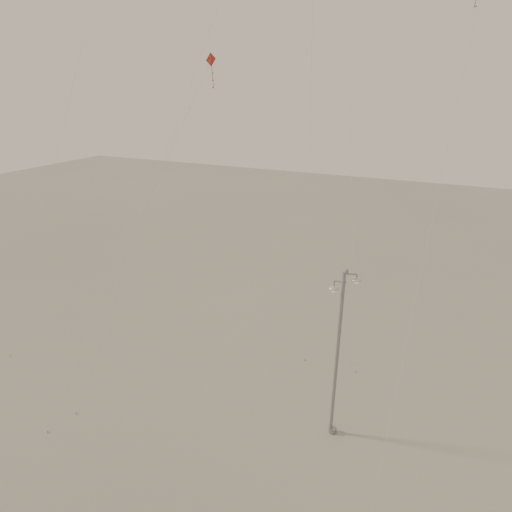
% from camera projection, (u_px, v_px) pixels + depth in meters
% --- Properties ---
extents(ground, '(160.00, 160.00, 0.00)m').
position_uv_depth(ground, '(199.00, 442.00, 27.00)').
color(ground, '#9D9482').
rests_on(ground, ground).
extents(street_lamp, '(1.57, 0.79, 9.76)m').
position_uv_depth(street_lamp, '(338.00, 350.00, 25.99)').
color(street_lamp, gray).
rests_on(street_lamp, ground).
extents(kite_1, '(5.07, 15.68, 30.47)m').
position_uv_depth(kite_1, '(219.00, 5.00, 29.96)').
color(kite_1, '#322B2A').
rests_on(kite_1, ground).
extents(kite_3, '(5.64, 10.30, 19.91)m').
position_uv_depth(kite_3, '(172.00, 150.00, 27.58)').
color(kite_3, maroon).
rests_on(kite_3, ground).
extents(kite_4, '(1.35, 8.47, 23.35)m').
position_uv_depth(kite_4, '(458.00, 98.00, 21.24)').
color(kite_4, '#322B2A').
rests_on(kite_4, ground).
extents(kite_5, '(6.67, 14.28, 30.05)m').
position_uv_depth(kite_5, '(349.00, 37.00, 36.65)').
color(kite_5, '#AA401C').
rests_on(kite_5, ground).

